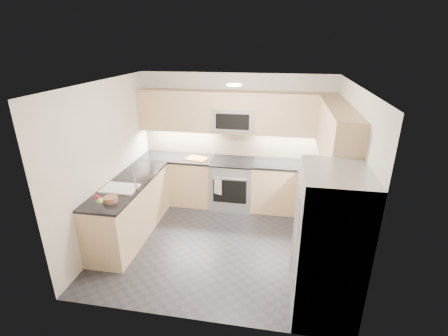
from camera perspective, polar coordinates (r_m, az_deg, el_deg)
floor at (r=5.39m, az=-0.66°, el=-12.83°), size 3.60×3.20×0.00m
ceiling at (r=4.48m, az=-0.80°, el=14.60°), size 3.60×3.20×0.02m
wall_back at (r=6.29m, az=1.99°, el=4.97°), size 3.60×0.02×2.50m
wall_front at (r=3.40m, az=-5.82°, el=-10.37°), size 3.60×0.02×2.50m
wall_left at (r=5.40m, az=-19.83°, el=0.86°), size 0.02×3.20×2.50m
wall_right at (r=4.82m, az=20.82°, el=-1.76°), size 0.02×3.20×2.50m
base_cab_back_left at (r=6.52m, az=-8.01°, el=-2.09°), size 1.42×0.60×0.90m
base_cab_back_right at (r=6.24m, az=11.48°, el=-3.47°), size 1.42×0.60×0.90m
base_cab_right at (r=5.25m, az=16.15°, el=-8.98°), size 0.60×1.70×0.90m
base_cab_peninsula at (r=5.59m, az=-16.10°, el=-7.01°), size 0.60×2.00×0.90m
countertop_back_left at (r=6.35m, az=-8.23°, el=1.80°), size 1.42×0.63×0.04m
countertop_back_right at (r=6.06m, az=11.80°, el=0.57°), size 1.42×0.63×0.04m
countertop_right at (r=5.04m, az=16.70°, el=-4.35°), size 0.63×1.70×0.04m
countertop_peninsula at (r=5.39m, az=-16.61°, el=-2.60°), size 0.63×2.00×0.04m
upper_cab_back at (r=5.98m, az=1.82°, el=9.79°), size 3.60×0.35×0.75m
upper_cab_right at (r=4.86m, az=19.15°, el=5.87°), size 0.35×1.95×0.75m
backsplash_back at (r=6.30m, az=1.98°, el=4.48°), size 3.60×0.01×0.51m
backsplash_right at (r=5.25m, az=19.89°, el=-0.40°), size 0.01×2.30×0.51m
gas_range at (r=6.26m, az=1.47°, el=-2.86°), size 0.76×0.65×0.91m
range_cooktop at (r=6.09m, az=1.51°, el=1.09°), size 0.76×0.65×0.03m
oven_door_glass at (r=5.97m, az=1.00°, el=-4.19°), size 0.62×0.02×0.45m
oven_handle at (r=5.84m, az=0.98°, el=-1.89°), size 0.60×0.02×0.02m
microwave at (r=5.98m, az=1.77°, el=8.57°), size 0.76×0.40×0.40m
microwave_door at (r=5.78m, az=1.47°, el=8.12°), size 0.60×0.01×0.28m
refrigerator at (r=3.91m, az=17.81°, el=-12.80°), size 0.70×0.90×1.80m
fridge_handle_left at (r=3.70m, az=12.40°, el=-13.49°), size 0.02×0.02×1.20m
fridge_handle_right at (r=4.00m, az=12.26°, el=-10.55°), size 0.02×0.02×1.20m
sink_basin at (r=5.20m, az=-17.74°, el=-4.10°), size 0.52×0.38×0.16m
faucet at (r=5.01m, az=-15.35°, el=-2.32°), size 0.03×0.03×0.28m
utensil_bowl at (r=5.98m, az=15.51°, el=0.98°), size 0.32×0.32×0.16m
cutting_board at (r=6.20m, az=-4.79°, el=1.70°), size 0.44×0.36×0.01m
fruit_basket at (r=4.81m, az=-19.33°, el=-5.22°), size 0.23×0.23×0.07m
fruit_apple at (r=4.75m, az=-21.39°, el=-4.79°), size 0.06×0.06×0.06m
fruit_pear at (r=4.62m, az=-21.00°, el=-5.46°), size 0.08×0.08×0.08m
dish_towel_check at (r=5.92m, az=-1.10°, el=-3.33°), size 0.15×0.07×0.29m
fruit_orange at (r=4.66m, az=-20.84°, el=-5.21°), size 0.06×0.06×0.06m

